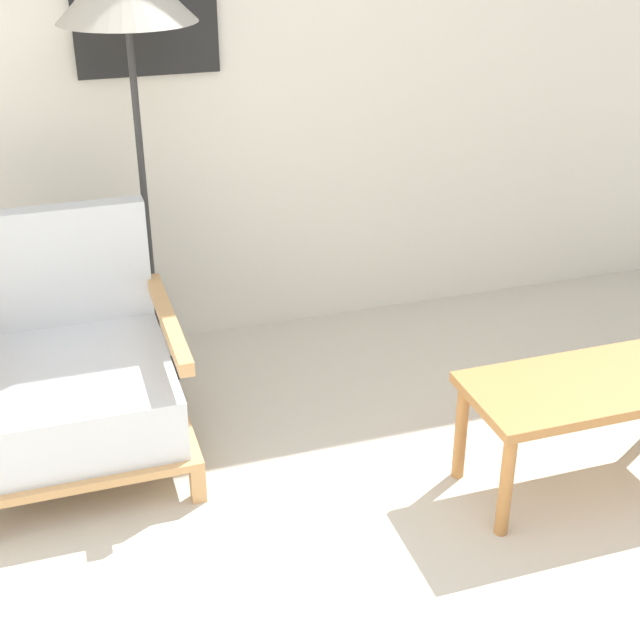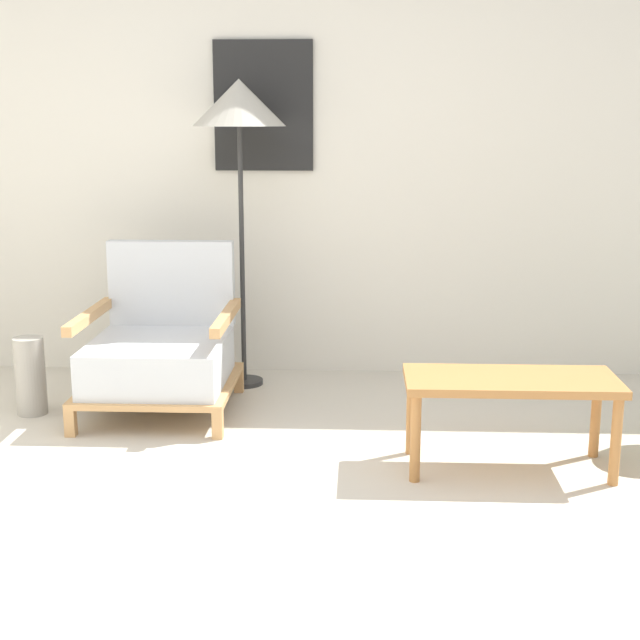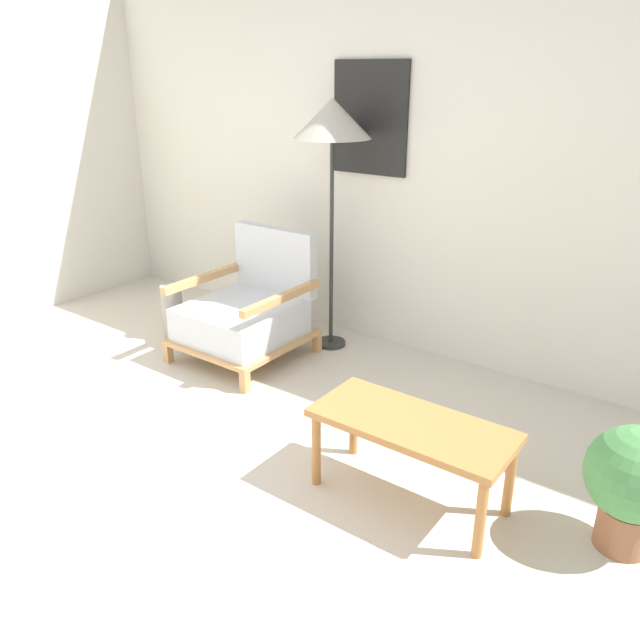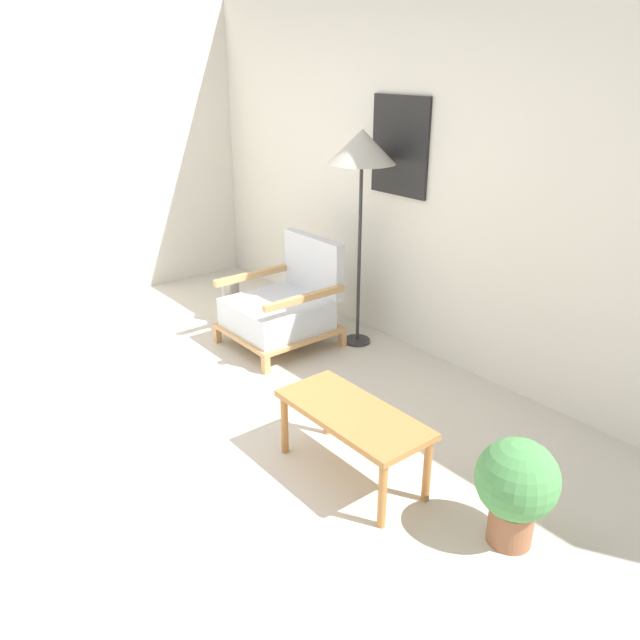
% 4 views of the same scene
% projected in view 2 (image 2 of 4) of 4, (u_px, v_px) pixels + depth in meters
% --- Properties ---
extents(ground_plane, '(14.00, 14.00, 0.00)m').
position_uv_depth(ground_plane, '(233.00, 566.00, 3.01)').
color(ground_plane, beige).
extents(wall_back, '(8.00, 0.09, 2.70)m').
position_uv_depth(wall_back, '(288.00, 142.00, 5.10)').
color(wall_back, silver).
rests_on(wall_back, ground_plane).
extents(armchair, '(0.75, 0.79, 0.84)m').
position_uv_depth(armchair, '(161.00, 350.00, 4.56)').
color(armchair, tan).
rests_on(armchair, ground_plane).
extents(floor_lamp, '(0.50, 0.50, 1.69)m').
position_uv_depth(floor_lamp, '(239.00, 110.00, 4.75)').
color(floor_lamp, '#2D2D2D').
rests_on(floor_lamp, ground_plane).
extents(coffee_table, '(0.90, 0.40, 0.41)m').
position_uv_depth(coffee_table, '(511.00, 390.00, 3.77)').
color(coffee_table, '#B2753D').
rests_on(coffee_table, ground_plane).
extents(vase, '(0.15, 0.15, 0.40)m').
position_uv_depth(vase, '(30.00, 376.00, 4.53)').
color(vase, '#9E998E').
rests_on(vase, ground_plane).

